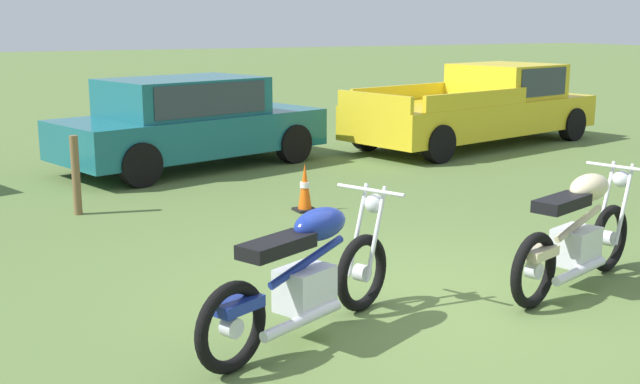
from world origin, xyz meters
The scene contains 7 objects.
ground_plane centered at (0.00, 0.00, 0.00)m, with size 120.00×120.00×0.00m, color #567038.
motorcycle_blue centered at (-1.24, -0.15, 0.48)m, with size 1.96×1.11×1.02m.
motorcycle_cream centered at (1.35, -0.23, 0.49)m, with size 1.92×0.93×1.02m.
car_teal centered at (0.16, 6.95, 0.80)m, with size 4.59×2.86×1.43m.
pickup_truck_yellow centered at (5.94, 6.79, 0.75)m, with size 5.59×2.97×1.49m.
fence_post_wooden centered at (-2.03, 4.52, 0.48)m, with size 0.10×0.10×0.97m, color brown.
traffic_cone centered at (0.51, 3.43, 0.28)m, with size 0.25×0.25×0.60m.
Camera 1 is at (-3.64, -5.07, 2.30)m, focal length 44.12 mm.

